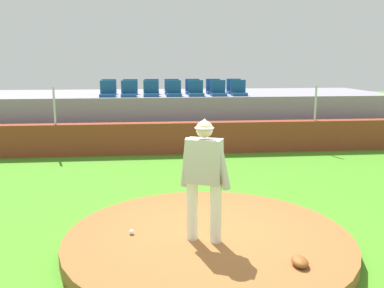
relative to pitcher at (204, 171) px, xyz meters
The scene contains 23 objects.
ground_plane 1.23m from the pitcher, 63.66° to the left, with size 60.00×60.00×0.00m, color #468E21.
pitchers_mound 1.13m from the pitcher, 63.66° to the left, with size 4.17×4.17×0.20m, color #945C2E.
pitcher is the anchor object (origin of this frame).
baseball 1.44m from the pitcher, 163.18° to the left, with size 0.07×0.07×0.07m, color white.
fielding_glove 1.69m from the pitcher, 38.93° to the right, with size 0.30×0.20×0.11m, color brown.
brick_barrier 6.74m from the pitcher, 89.25° to the left, with size 15.57×0.40×0.92m, color brown.
fence_post_left 7.50m from the pitcher, 116.69° to the left, with size 0.06×0.06×1.05m, color silver.
fence_post_right 7.93m from the pitcher, 57.62° to the left, with size 0.06×0.06×1.05m, color silver.
bleacher_platform 9.43m from the pitcher, 89.46° to the left, with size 14.59×3.98×1.57m, color gray.
stadium_chair_0 8.23m from the pitcher, 104.01° to the left, with size 0.48×0.44×0.50m.
stadium_chair_1 8.06m from the pitcher, 99.54° to the left, with size 0.48×0.44×0.50m.
stadium_chair_2 8.01m from the pitcher, 94.58° to the left, with size 0.48×0.44×0.50m.
stadium_chair_3 7.95m from the pitcher, 89.47° to the left, with size 0.48×0.44×0.50m.
stadium_chair_4 8.00m from the pitcher, 84.38° to the left, with size 0.48×0.44×0.50m.
stadium_chair_5 8.10m from the pitcher, 79.29° to the left, with size 0.48×0.44×0.50m.
stadium_chair_6 8.28m from the pitcher, 74.75° to the left, with size 0.48×0.44×0.50m.
stadium_chair_7 9.13m from the pitcher, 102.86° to the left, with size 0.48×0.44×0.50m.
stadium_chair_8 8.97m from the pitcher, 98.47° to the left, with size 0.48×0.44×0.50m.
stadium_chair_9 8.92m from the pitcher, 93.93° to the left, with size 0.48×0.44×0.50m.
stadium_chair_10 8.88m from the pitcher, 89.56° to the left, with size 0.48×0.44×0.50m.
stadium_chair_11 8.93m from the pitcher, 85.00° to the left, with size 0.48×0.44×0.50m.
stadium_chair_12 8.98m from the pitcher, 80.48° to the left, with size 0.48×0.44×0.50m.
stadium_chair_13 9.16m from the pitcher, 76.05° to the left, with size 0.48×0.44×0.50m.
Camera 1 is at (-0.84, -5.77, 2.71)m, focal length 39.90 mm.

